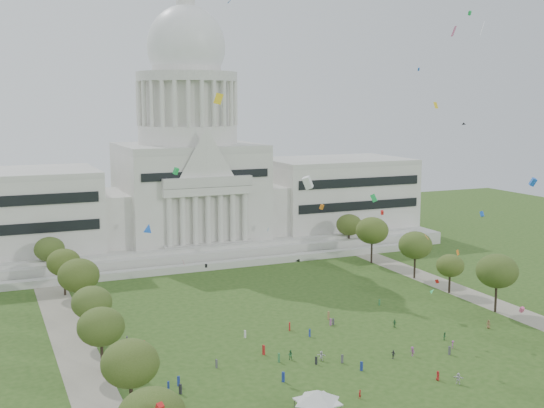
# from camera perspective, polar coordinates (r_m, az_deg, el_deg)

# --- Properties ---
(ground) EXTENTS (400.00, 400.00, 0.00)m
(ground) POSITION_cam_1_polar(r_m,az_deg,el_deg) (128.56, 8.22, -13.43)
(ground) COLOR #2A4A17
(ground) RESTS_ON ground
(capitol) EXTENTS (160.00, 64.50, 91.30)m
(capitol) POSITION_cam_1_polar(r_m,az_deg,el_deg) (225.31, -6.95, 1.95)
(capitol) COLOR #BAB8AF
(capitol) RESTS_ON ground
(path_left) EXTENTS (8.00, 160.00, 0.04)m
(path_left) POSITION_cam_1_polar(r_m,az_deg,el_deg) (140.43, -16.08, -11.75)
(path_left) COLOR gray
(path_left) RESTS_ON ground
(path_right) EXTENTS (8.00, 160.00, 0.04)m
(path_right) POSITION_cam_1_polar(r_m,az_deg,el_deg) (178.54, 16.41, -7.38)
(path_right) COLOR gray
(path_right) RESTS_ON ground
(row_tree_l_1) EXTENTS (8.86, 8.86, 12.59)m
(row_tree_l_1) POSITION_cam_1_polar(r_m,az_deg,el_deg) (107.34, -11.79, -12.93)
(row_tree_l_1) COLOR black
(row_tree_l_1) RESTS_ON ground
(row_tree_l_2) EXTENTS (8.42, 8.42, 11.97)m
(row_tree_l_2) POSITION_cam_1_polar(r_m,az_deg,el_deg) (126.14, -14.12, -9.93)
(row_tree_l_2) COLOR black
(row_tree_l_2) RESTS_ON ground
(row_tree_r_2) EXTENTS (9.55, 9.55, 13.58)m
(row_tree_r_2) POSITION_cam_1_polar(r_m,az_deg,el_deg) (164.53, 18.32, -5.35)
(row_tree_r_2) COLOR black
(row_tree_r_2) RESTS_ON ground
(row_tree_l_3) EXTENTS (8.12, 8.12, 11.55)m
(row_tree_l_3) POSITION_cam_1_polar(r_m,az_deg,el_deg) (142.06, -14.85, -7.98)
(row_tree_l_3) COLOR black
(row_tree_l_3) RESTS_ON ground
(row_tree_r_3) EXTENTS (7.01, 7.01, 9.98)m
(row_tree_r_3) POSITION_cam_1_polar(r_m,az_deg,el_deg) (177.92, 14.68, -5.01)
(row_tree_r_3) COLOR black
(row_tree_r_3) RESTS_ON ground
(row_tree_l_4) EXTENTS (9.29, 9.29, 13.21)m
(row_tree_l_4) POSITION_cam_1_polar(r_m,az_deg,el_deg) (159.46, -15.88, -5.77)
(row_tree_l_4) COLOR black
(row_tree_l_4) RESTS_ON ground
(row_tree_r_4) EXTENTS (9.19, 9.19, 13.06)m
(row_tree_r_4) POSITION_cam_1_polar(r_m,az_deg,el_deg) (189.79, 11.90, -3.39)
(row_tree_r_4) COLOR black
(row_tree_r_4) RESTS_ON ground
(row_tree_l_5) EXTENTS (8.33, 8.33, 11.85)m
(row_tree_l_5) POSITION_cam_1_polar(r_m,az_deg,el_deg) (177.53, -17.03, -4.70)
(row_tree_l_5) COLOR black
(row_tree_l_5) RESTS_ON ground
(row_tree_r_5) EXTENTS (9.82, 9.82, 13.96)m
(row_tree_r_5) POSITION_cam_1_polar(r_m,az_deg,el_deg) (205.42, 8.37, -2.21)
(row_tree_r_5) COLOR black
(row_tree_r_5) RESTS_ON ground
(row_tree_l_6) EXTENTS (8.19, 8.19, 11.64)m
(row_tree_l_6) POSITION_cam_1_polar(r_m,az_deg,el_deg) (195.04, -18.12, -3.62)
(row_tree_l_6) COLOR black
(row_tree_l_6) RESTS_ON ground
(row_tree_r_6) EXTENTS (8.42, 8.42, 11.97)m
(row_tree_r_6) POSITION_cam_1_polar(r_m,az_deg,el_deg) (222.06, 6.48, -1.74)
(row_tree_r_6) COLOR black
(row_tree_r_6) RESTS_ON ground
(event_tent) EXTENTS (8.49, 8.49, 4.46)m
(event_tent) POSITION_cam_1_polar(r_m,az_deg,el_deg) (108.35, 3.84, -15.70)
(event_tent) COLOR #4C4C4C
(event_tent) RESTS_ON ground
(person_0) EXTENTS (1.01, 1.09, 1.88)m
(person_0) POSITION_cam_1_polar(r_m,az_deg,el_deg) (154.64, 17.66, -9.56)
(person_0) COLOR olive
(person_0) RESTS_ON ground
(person_2) EXTENTS (0.89, 0.91, 1.62)m
(person_2) POSITION_cam_1_polar(r_m,az_deg,el_deg) (145.21, 14.26, -10.66)
(person_2) COLOR #33723F
(person_2) RESTS_ON ground
(person_3) EXTENTS (0.74, 1.25, 1.84)m
(person_3) POSITION_cam_1_polar(r_m,az_deg,el_deg) (135.24, 11.66, -11.98)
(person_3) COLOR #994C8C
(person_3) RESTS_ON ground
(person_4) EXTENTS (0.88, 1.14, 1.72)m
(person_4) POSITION_cam_1_polar(r_m,az_deg,el_deg) (133.25, 10.11, -12.28)
(person_4) COLOR #4C4C51
(person_4) RESTS_ON ground
(person_5) EXTENTS (1.76, 1.57, 1.84)m
(person_5) POSITION_cam_1_polar(r_m,az_deg,el_deg) (130.75, 4.14, -12.55)
(person_5) COLOR silver
(person_5) RESTS_ON ground
(person_6) EXTENTS (0.64, 0.89, 1.71)m
(person_6) POSITION_cam_1_polar(r_m,az_deg,el_deg) (125.26, 13.70, -13.78)
(person_6) COLOR #B21E1E
(person_6) RESTS_ON ground
(person_7) EXTENTS (0.65, 0.56, 1.51)m
(person_7) POSITION_cam_1_polar(r_m,az_deg,el_deg) (116.10, 7.36, -15.50)
(person_7) COLOR #B21E1E
(person_7) RESTS_ON ground
(person_8) EXTENTS (1.08, 0.92, 1.90)m
(person_8) POSITION_cam_1_polar(r_m,az_deg,el_deg) (130.81, 1.53, -12.50)
(person_8) COLOR #33723F
(person_8) RESTS_ON ground
(person_9) EXTENTS (1.09, 1.07, 1.56)m
(person_9) POSITION_cam_1_polar(r_m,az_deg,el_deg) (140.99, 14.89, -11.29)
(person_9) COLOR #994C8C
(person_9) RESTS_ON ground
(person_10) EXTENTS (0.92, 1.18, 1.78)m
(person_10) POSITION_cam_1_polar(r_m,az_deg,el_deg) (150.50, 10.23, -9.81)
(person_10) COLOR #33723F
(person_10) RESTS_ON ground
(person_11) EXTENTS (1.82, 1.78, 1.97)m
(person_11) POSITION_cam_1_polar(r_m,az_deg,el_deg) (124.65, 15.32, -13.89)
(person_11) COLOR silver
(person_11) RESTS_ON ground
(distant_crowd) EXTENTS (64.85, 33.25, 1.89)m
(distant_crowd) POSITION_cam_1_polar(r_m,az_deg,el_deg) (133.96, -0.77, -12.03)
(distant_crowd) COLOR navy
(distant_crowd) RESTS_ON ground
(kite_swarm) EXTENTS (83.99, 105.99, 59.92)m
(kite_swarm) POSITION_cam_1_polar(r_m,az_deg,el_deg) (131.58, 6.60, 1.44)
(kite_swarm) COLOR blue
(kite_swarm) RESTS_ON ground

